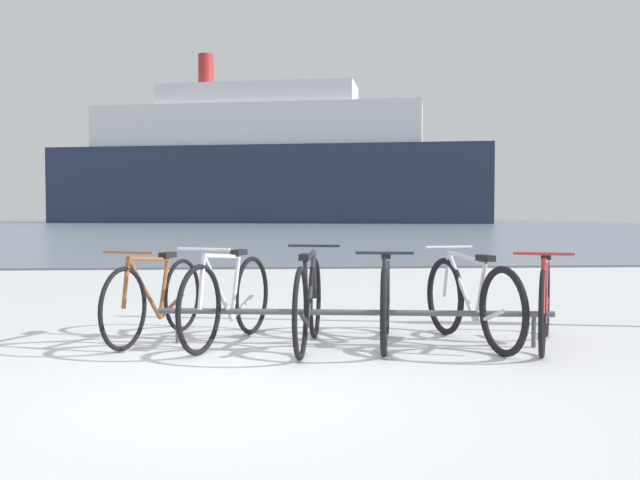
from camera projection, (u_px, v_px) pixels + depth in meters
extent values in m
cube|color=silver|center=(205.00, 453.00, 3.43)|extent=(80.00, 22.00, 0.08)
cube|color=slate|center=(268.00, 225.00, 69.23)|extent=(80.00, 110.00, 0.08)
cube|color=#47474C|center=(255.00, 269.00, 14.40)|extent=(80.00, 0.50, 0.05)
cylinder|color=#4C5156|center=(353.00, 312.00, 6.01)|extent=(3.34, 0.49, 0.05)
cylinder|color=#4C5156|center=(178.00, 327.00, 6.12)|extent=(0.04, 0.04, 0.28)
cylinder|color=#4C5156|center=(534.00, 331.00, 5.92)|extent=(0.04, 0.04, 0.28)
torus|color=black|center=(123.00, 309.00, 5.77)|extent=(0.28, 0.66, 0.69)
torus|color=black|center=(182.00, 295.00, 6.74)|extent=(0.28, 0.66, 0.69)
cylinder|color=brown|center=(145.00, 289.00, 6.08)|extent=(0.22, 0.51, 0.59)
cylinder|color=brown|center=(164.00, 288.00, 6.39)|extent=(0.10, 0.19, 0.52)
cylinder|color=brown|center=(149.00, 259.00, 6.14)|extent=(0.27, 0.63, 0.08)
cylinder|color=brown|center=(171.00, 306.00, 6.53)|extent=(0.19, 0.43, 0.19)
cylinder|color=brown|center=(126.00, 283.00, 5.79)|extent=(0.07, 0.12, 0.41)
cube|color=black|center=(168.00, 255.00, 6.45)|extent=(0.15, 0.22, 0.05)
cylinder|color=brown|center=(128.00, 252.00, 5.82)|extent=(0.44, 0.19, 0.02)
torus|color=black|center=(199.00, 310.00, 5.60)|extent=(0.31, 0.69, 0.72)
torus|color=black|center=(252.00, 295.00, 6.58)|extent=(0.31, 0.69, 0.72)
cylinder|color=silver|center=(218.00, 289.00, 5.91)|extent=(0.24, 0.52, 0.61)
cylinder|color=silver|center=(235.00, 288.00, 6.23)|extent=(0.10, 0.19, 0.55)
cylinder|color=silver|center=(222.00, 256.00, 5.97)|extent=(0.29, 0.64, 0.09)
cylinder|color=silver|center=(242.00, 307.00, 6.37)|extent=(0.20, 0.43, 0.20)
cylinder|color=silver|center=(202.00, 282.00, 5.63)|extent=(0.08, 0.12, 0.43)
cube|color=black|center=(239.00, 252.00, 6.29)|extent=(0.15, 0.22, 0.05)
cylinder|color=silver|center=(204.00, 249.00, 5.65)|extent=(0.44, 0.20, 0.02)
torus|color=black|center=(315.00, 298.00, 6.38)|extent=(0.16, 0.72, 0.72)
torus|color=black|center=(301.00, 313.00, 5.41)|extent=(0.16, 0.72, 0.72)
cylinder|color=#1E2328|center=(311.00, 287.00, 6.06)|extent=(0.12, 0.51, 0.61)
cylinder|color=#1E2328|center=(306.00, 294.00, 5.74)|extent=(0.07, 0.18, 0.54)
cylinder|color=#1E2328|center=(310.00, 256.00, 5.97)|extent=(0.14, 0.63, 0.09)
cylinder|color=#1E2328|center=(304.00, 320.00, 5.62)|extent=(0.11, 0.43, 0.20)
cylinder|color=#1E2328|center=(314.00, 275.00, 6.33)|extent=(0.05, 0.11, 0.43)
cube|color=black|center=(305.00, 257.00, 5.66)|extent=(0.11, 0.21, 0.05)
cylinder|color=#1E2328|center=(314.00, 246.00, 6.29)|extent=(0.46, 0.10, 0.02)
torus|color=black|center=(384.00, 312.00, 5.55)|extent=(0.17, 0.70, 0.70)
torus|color=black|center=(387.00, 297.00, 6.54)|extent=(0.17, 0.70, 0.70)
cylinder|color=#1E2328|center=(385.00, 291.00, 5.87)|extent=(0.13, 0.52, 0.59)
cylinder|color=#1E2328|center=(386.00, 290.00, 6.19)|extent=(0.07, 0.19, 0.53)
cylinder|color=#1E2328|center=(385.00, 260.00, 5.93)|extent=(0.15, 0.64, 0.08)
cylinder|color=#1E2328|center=(386.00, 308.00, 6.33)|extent=(0.11, 0.43, 0.19)
cylinder|color=#1E2328|center=(384.00, 285.00, 5.58)|extent=(0.06, 0.11, 0.41)
cube|color=black|center=(386.00, 255.00, 6.25)|extent=(0.11, 0.21, 0.05)
cylinder|color=#1E2328|center=(385.00, 253.00, 5.61)|extent=(0.46, 0.11, 0.02)
torus|color=black|center=(445.00, 296.00, 6.54)|extent=(0.20, 0.71, 0.71)
torus|color=black|center=(503.00, 311.00, 5.54)|extent=(0.20, 0.71, 0.71)
cylinder|color=silver|center=(462.00, 286.00, 6.21)|extent=(0.15, 0.54, 0.59)
cylinder|color=silver|center=(481.00, 293.00, 5.89)|extent=(0.07, 0.19, 0.53)
cylinder|color=silver|center=(466.00, 257.00, 6.13)|extent=(0.17, 0.67, 0.08)
cylinder|color=silver|center=(489.00, 317.00, 5.76)|extent=(0.13, 0.45, 0.19)
cylinder|color=silver|center=(447.00, 275.00, 6.50)|extent=(0.06, 0.12, 0.42)
cube|color=black|center=(485.00, 258.00, 5.80)|extent=(0.12, 0.21, 0.05)
cylinder|color=silver|center=(449.00, 247.00, 6.45)|extent=(0.46, 0.12, 0.02)
torus|color=black|center=(543.00, 313.00, 5.49)|extent=(0.31, 0.65, 0.69)
torus|color=black|center=(547.00, 299.00, 6.43)|extent=(0.31, 0.65, 0.69)
cylinder|color=#B22D2D|center=(544.00, 293.00, 5.79)|extent=(0.24, 0.50, 0.59)
cylinder|color=#B22D2D|center=(545.00, 292.00, 6.09)|extent=(0.11, 0.18, 0.53)
cylinder|color=#B22D2D|center=(545.00, 261.00, 5.85)|extent=(0.29, 0.61, 0.09)
cylinder|color=#B22D2D|center=(546.00, 310.00, 6.23)|extent=(0.21, 0.42, 0.19)
cylinder|color=#B22D2D|center=(543.00, 287.00, 5.51)|extent=(0.08, 0.12, 0.42)
cube|color=black|center=(546.00, 256.00, 6.15)|extent=(0.15, 0.22, 0.05)
cylinder|color=#B22D2D|center=(544.00, 254.00, 5.54)|extent=(0.43, 0.20, 0.02)
cube|color=#232D47|center=(269.00, 186.00, 80.98)|extent=(50.36, 20.33, 8.50)
cube|color=white|center=(258.00, 128.00, 80.91)|extent=(37.99, 16.20, 4.68)
cube|color=white|center=(258.00, 97.00, 80.78)|extent=(23.20, 11.54, 2.38)
cylinder|color=#A52626|center=(206.00, 71.00, 81.59)|extent=(1.76, 1.76, 3.83)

